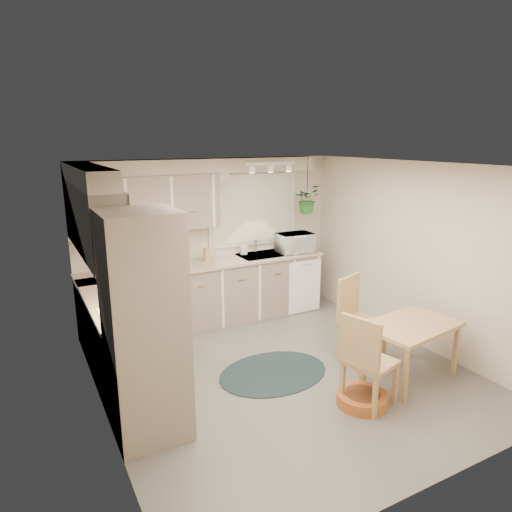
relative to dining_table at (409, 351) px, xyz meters
name	(u,v)px	position (x,y,z in m)	size (l,w,h in m)	color
floor	(283,373)	(-1.21, 0.76, -0.33)	(4.20, 4.20, 0.00)	#605B54
ceiling	(286,165)	(-1.21, 0.76, 2.07)	(4.20, 4.20, 0.00)	white
wall_back	(212,239)	(-1.21, 2.86, 0.87)	(4.00, 0.04, 2.40)	beige
wall_front	(438,350)	(-1.21, -1.34, 0.87)	(4.00, 0.04, 2.40)	beige
wall_left	(98,305)	(-3.21, 0.76, 0.87)	(0.04, 4.20, 2.40)	beige
wall_right	(415,254)	(0.79, 0.76, 0.87)	(0.04, 4.20, 2.40)	beige
base_cab_left	(117,338)	(-2.91, 1.64, 0.12)	(0.60, 1.85, 0.90)	gray
base_cab_back	(208,294)	(-1.41, 2.56, 0.12)	(3.60, 0.60, 0.90)	gray
counter_left	(115,300)	(-2.90, 1.64, 0.59)	(0.64, 1.89, 0.04)	tan
counter_back	(208,264)	(-1.41, 2.55, 0.59)	(3.64, 0.64, 0.04)	tan
oven_stack	(145,328)	(-2.89, 0.39, 0.72)	(0.65, 0.65, 2.10)	gray
wall_oven_face	(180,322)	(-2.57, 0.39, 0.72)	(0.02, 0.56, 0.58)	white
upper_cab_left	(94,219)	(-3.04, 1.76, 1.49)	(0.35, 2.00, 0.75)	gray
upper_cab_back	(146,204)	(-2.21, 2.69, 1.49)	(2.00, 0.35, 0.75)	gray
soffit_left	(87,175)	(-3.06, 1.76, 1.97)	(0.30, 2.00, 0.20)	beige
soffit_back	(201,166)	(-1.41, 2.71, 1.97)	(3.60, 0.30, 0.20)	beige
cooktop	(128,314)	(-2.89, 1.06, 0.61)	(0.52, 0.58, 0.02)	white
range_hood	(122,272)	(-2.91, 1.06, 1.07)	(0.40, 0.60, 0.14)	white
window_blinds	(254,210)	(-0.51, 2.83, 1.27)	(1.40, 0.02, 1.00)	white
window_frame	(253,210)	(-0.51, 2.84, 1.27)	(1.50, 0.02, 1.10)	silver
sink	(262,257)	(-0.51, 2.56, 0.57)	(0.70, 0.48, 0.10)	#B0B2B8
dishwasher_front	(305,287)	(0.09, 2.25, 0.09)	(0.58, 0.01, 0.83)	white
track_light_bar	(271,164)	(-0.51, 2.31, 2.00)	(0.80, 0.04, 0.04)	white
wall_clock	(220,173)	(-1.06, 2.83, 1.85)	(0.30, 0.30, 0.03)	gold
dining_table	(409,351)	(0.00, 0.00, 0.00)	(1.06, 0.70, 0.67)	tan
chair_left	(370,359)	(-0.77, -0.20, 0.17)	(0.47, 0.47, 1.00)	tan
chair_back	(363,320)	(-0.18, 0.59, 0.19)	(0.49, 0.49, 1.04)	tan
braided_rug	(273,373)	(-1.32, 0.80, -0.33)	(1.34, 1.00, 0.01)	black
pet_bed	(362,399)	(-0.83, -0.19, -0.27)	(0.53, 0.53, 0.12)	#BA6625
microwave	(295,241)	(0.03, 2.46, 0.79)	(0.55, 0.30, 0.37)	white
soap_bottle	(243,252)	(-0.75, 2.71, 0.66)	(0.10, 0.21, 0.10)	white
hanging_plant	(307,202)	(0.23, 2.46, 1.39)	(0.39, 0.43, 0.34)	#245B24
coffee_maker	(134,260)	(-2.45, 2.56, 0.77)	(0.19, 0.23, 0.33)	black
toaster	(173,261)	(-1.91, 2.58, 0.69)	(0.26, 0.15, 0.16)	#B0B2B8
knife_block	(207,255)	(-1.39, 2.61, 0.71)	(0.09, 0.09, 0.20)	tan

